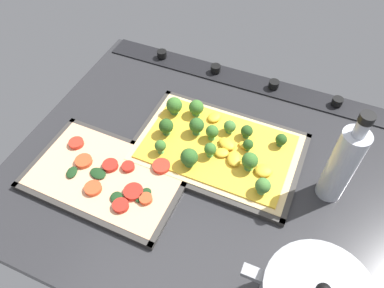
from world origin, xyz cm
name	(u,v)px	position (x,y,z in cm)	size (l,w,h in cm)	color
ground_plane	(200,170)	(0.00, 0.00, -1.50)	(84.49, 71.09, 3.00)	#28282B
stove_control_panel	(244,79)	(0.00, -32.05, 0.54)	(81.11, 7.00, 2.60)	black
baking_tray_front	(217,150)	(-2.10, -5.61, 0.36)	(39.17, 26.32, 1.30)	#33302D
broccoli_pizza	(215,144)	(-1.53, -5.72, 2.15)	(36.75, 23.90, 5.93)	#D3B77F
baking_tray_back	(107,177)	(17.78, 11.15, 0.38)	(34.97, 22.59, 1.30)	#33302D
veggie_pizza_back	(108,176)	(17.28, 11.16, 1.13)	(32.52, 20.14, 1.90)	#DDA57A
oil_bottle	(342,164)	(-28.15, -4.59, 10.09)	(5.44, 5.44, 23.94)	#B7BCC6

